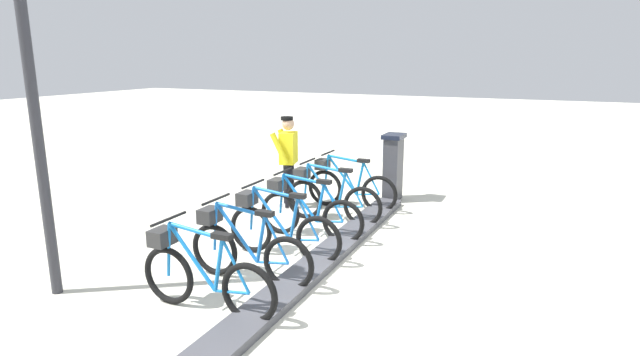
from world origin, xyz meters
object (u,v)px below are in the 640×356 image
bike_docked_0 (348,186)px  bike_docked_4 (245,248)px  bike_docked_3 (279,227)px  lamp_post (26,50)px  bike_docked_1 (329,197)px  bike_docked_2 (306,211)px  payment_kiosk (393,166)px  bike_docked_5 (201,275)px  worker_near_rack (288,158)px

bike_docked_0 → bike_docked_4: bearing=90.0°
bike_docked_3 → lamp_post: 3.61m
bike_docked_0 → bike_docked_4: (0.00, 3.42, 0.00)m
bike_docked_0 → bike_docked_4: size_ratio=1.00×
bike_docked_1 → bike_docked_2: 0.85m
bike_docked_3 → lamp_post: lamp_post is taller
bike_docked_2 → bike_docked_4: (0.00, 1.71, 0.00)m
bike_docked_1 → bike_docked_2: bearing=90.0°
bike_docked_2 → lamp_post: (1.85, 2.89, 2.33)m
payment_kiosk → bike_docked_2: payment_kiosk is taller
bike_docked_5 → bike_docked_2: bearing=-90.0°
payment_kiosk → bike_docked_2: size_ratio=0.74×
bike_docked_0 → bike_docked_5: same height
bike_docked_4 → bike_docked_1: bearing=-90.0°
lamp_post → bike_docked_4: bearing=-147.3°
bike_docked_0 → lamp_post: lamp_post is taller
bike_docked_4 → bike_docked_5: size_ratio=1.00×
bike_docked_0 → bike_docked_2: 1.71m
bike_docked_4 → bike_docked_3: bearing=-90.0°
bike_docked_0 → lamp_post: size_ratio=0.40×
bike_docked_2 → bike_docked_4: bearing=90.0°
bike_docked_3 → worker_near_rack: bearing=-65.1°
payment_kiosk → bike_docked_3: payment_kiosk is taller
payment_kiosk → bike_docked_0: 1.09m
bike_docked_5 → worker_near_rack: bearing=-75.3°
bike_docked_1 → lamp_post: (1.85, 3.75, 2.33)m
bike_docked_3 → worker_near_rack: worker_near_rack is taller
bike_docked_1 → bike_docked_4: (0.00, 2.56, 0.00)m
payment_kiosk → bike_docked_5: 5.21m
bike_docked_4 → worker_near_rack: (1.03, -3.08, 0.48)m
bike_docked_2 → worker_near_rack: (1.03, -1.37, 0.48)m
bike_docked_0 → lamp_post: bearing=68.1°
worker_near_rack → bike_docked_2: bearing=127.0°
payment_kiosk → bike_docked_4: 4.36m
bike_docked_4 → bike_docked_5: (0.00, 0.85, 0.00)m
bike_docked_3 → lamp_post: size_ratio=0.40×
payment_kiosk → bike_docked_1: 1.86m
bike_docked_2 → bike_docked_3: 0.85m
bike_docked_5 → payment_kiosk: bearing=-96.3°
bike_docked_2 → worker_near_rack: worker_near_rack is taller
bike_docked_4 → bike_docked_0: bearing=-90.0°
bike_docked_1 → bike_docked_4: 2.56m
bike_docked_0 → bike_docked_4: 3.42m
bike_docked_0 → worker_near_rack: (1.03, 0.34, 0.48)m
bike_docked_0 → bike_docked_1: bearing=90.0°
payment_kiosk → bike_docked_1: payment_kiosk is taller
bike_docked_2 → lamp_post: lamp_post is taller
bike_docked_1 → worker_near_rack: bearing=-26.5°
bike_docked_0 → bike_docked_4: same height
bike_docked_3 → bike_docked_5: bearing=90.0°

